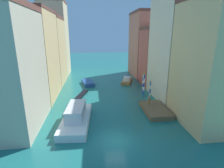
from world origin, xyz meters
name	(u,v)px	position (x,y,z in m)	size (l,w,h in m)	color
ground_plane	(102,84)	(0.00, 24.50, 0.00)	(154.00, 154.00, 0.00)	#1E6B66
building_left_0	(6,69)	(-13.18, 5.21, 7.91)	(7.35, 10.88, 15.79)	#BCB299
building_left_1	(34,56)	(-13.18, 16.42, 8.26)	(7.35, 11.36, 16.49)	#DBB77A
building_left_2	(48,51)	(-13.18, 27.78, 8.10)	(7.35, 11.12, 16.17)	#DBB77A
building_left_3	(55,39)	(-13.18, 37.69, 10.63)	(7.35, 8.88, 21.24)	beige
building_right_0	(213,63)	(13.18, 3.21, 8.47)	(7.35, 9.89, 16.91)	#DBB77A
building_right_1	(177,42)	(13.18, 13.61, 10.71)	(7.35, 10.82, 21.39)	beige
building_right_2	(157,57)	(13.18, 22.96, 6.93)	(7.35, 7.68, 13.82)	#B25147
building_right_3	(145,45)	(13.18, 33.29, 9.15)	(7.35, 12.21, 18.28)	#C6705B
waterfront_dock	(155,110)	(7.45, 7.28, 0.37)	(3.65, 6.60, 0.74)	brown
person_on_dock	(149,100)	(6.87, 8.79, 1.46)	(0.36, 0.36, 1.55)	olive
mooring_pole_0	(150,90)	(8.28, 12.58, 1.98)	(0.28, 0.28, 3.88)	#1E479E
mooring_pole_1	(144,84)	(7.93, 15.45, 2.38)	(0.32, 0.32, 4.65)	#1E479E
mooring_pole_2	(143,83)	(8.30, 17.29, 2.07)	(0.30, 0.30, 4.05)	#1E479E
vaporetto_white	(76,117)	(-4.92, 4.94, 0.98)	(4.31, 9.63, 2.66)	white
gondola_black	(79,98)	(-5.23, 14.85, 0.20)	(3.52, 9.07, 0.40)	black
motorboat_0	(127,81)	(6.43, 25.32, 0.52)	(4.01, 6.15, 1.41)	olive
motorboat_1	(88,83)	(-3.65, 24.59, 0.44)	(3.43, 5.72, 0.88)	#234C93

